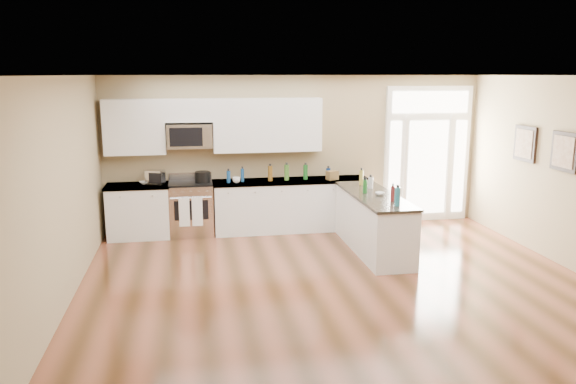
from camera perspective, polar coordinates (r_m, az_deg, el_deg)
The scene contains 20 objects.
ground at distance 7.04m, azimuth 7.09°, elevation -11.80°, with size 8.00×8.00×0.00m, color #472A14.
room_shell at distance 6.54m, azimuth 7.48°, elevation 2.04°, with size 8.00×8.00×8.00m.
back_cabinet_left at distance 10.17m, azimuth -14.89°, elevation -2.05°, with size 1.10×0.66×0.94m.
back_cabinet_right at distance 10.28m, azimuth 0.36°, elevation -1.50°, with size 2.85×0.66×0.94m.
peninsula_cabinet at distance 9.18m, azimuth 8.64°, elevation -3.29°, with size 0.69×2.32×0.94m.
upper_cabinet_left at distance 10.07m, azimuth -15.33°, elevation 6.39°, with size 1.04×0.33×0.95m, color white.
upper_cabinet_right at distance 10.12m, azimuth -2.11°, elevation 6.82°, with size 1.94×0.33×0.95m, color white.
upper_cabinet_short at distance 10.00m, azimuth -10.06°, elevation 8.17°, with size 0.82×0.33×0.40m, color white.
microwave at distance 10.00m, azimuth -9.97°, elevation 5.64°, with size 0.78×0.41×0.42m.
entry_door at distance 11.16m, azimuth 13.95°, elevation 3.74°, with size 1.70×0.10×2.60m.
wall_art_near at distance 10.01m, azimuth 22.94°, elevation 4.54°, with size 0.05×0.58×0.58m.
wall_art_far at distance 9.19m, azimuth 26.27°, elevation 3.68°, with size 0.05×0.58×0.58m.
kitchen_range at distance 10.11m, azimuth -9.79°, elevation -1.65°, with size 0.76×0.68×1.08m.
stockpot at distance 9.98m, azimuth -8.68°, elevation 1.57°, with size 0.27×0.27×0.21m, color black.
toaster_oven at distance 10.04m, azimuth -13.33°, elevation 1.49°, with size 0.28×0.22×0.24m, color silver.
cardboard_box at distance 10.21m, azimuth 4.52°, elevation 1.71°, with size 0.19×0.14×0.16m, color brown.
bowl_left at distance 10.08m, azimuth -14.32°, elevation 0.92°, with size 0.19×0.19×0.05m, color white.
bowl_peninsula at distance 8.98m, azimuth 9.31°, elevation -0.17°, with size 0.15×0.15×0.05m, color white.
cup_counter at distance 9.90m, azimuth -5.27°, elevation 1.22°, with size 0.13×0.13×0.10m, color white.
counter_bottles at distance 9.59m, azimuth 3.42°, elevation 1.32°, with size 2.40×2.46×0.28m.
Camera 1 is at (-1.94, -6.15, 2.81)m, focal length 35.00 mm.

